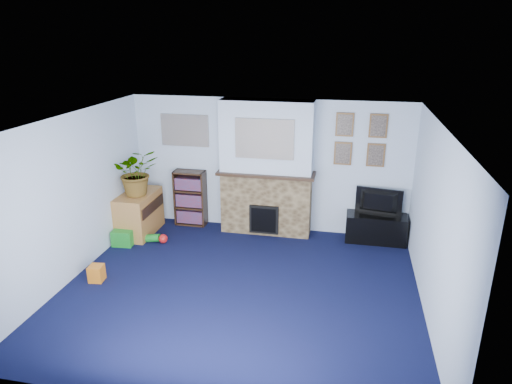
% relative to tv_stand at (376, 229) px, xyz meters
% --- Properties ---
extents(floor, '(5.00, 4.50, 0.01)m').
position_rel_tv_stand_xyz_m(floor, '(-1.95, -2.03, -0.23)').
color(floor, black).
rests_on(floor, ground).
extents(ceiling, '(5.00, 4.50, 0.01)m').
position_rel_tv_stand_xyz_m(ceiling, '(-1.95, -2.03, 2.17)').
color(ceiling, white).
rests_on(ceiling, wall_back).
extents(wall_back, '(5.00, 0.04, 2.40)m').
position_rel_tv_stand_xyz_m(wall_back, '(-1.95, 0.22, 0.97)').
color(wall_back, silver).
rests_on(wall_back, ground).
extents(wall_front, '(5.00, 0.04, 2.40)m').
position_rel_tv_stand_xyz_m(wall_front, '(-1.95, -4.28, 0.97)').
color(wall_front, silver).
rests_on(wall_front, ground).
extents(wall_left, '(0.04, 4.50, 2.40)m').
position_rel_tv_stand_xyz_m(wall_left, '(-4.45, -2.03, 0.97)').
color(wall_left, silver).
rests_on(wall_left, ground).
extents(wall_right, '(0.04, 4.50, 2.40)m').
position_rel_tv_stand_xyz_m(wall_right, '(0.55, -2.03, 0.97)').
color(wall_right, silver).
rests_on(wall_right, ground).
extents(chimney_breast, '(1.72, 0.50, 2.40)m').
position_rel_tv_stand_xyz_m(chimney_breast, '(-1.95, 0.02, 0.96)').
color(chimney_breast, brown).
rests_on(chimney_breast, ground).
extents(collage_main, '(1.00, 0.03, 0.68)m').
position_rel_tv_stand_xyz_m(collage_main, '(-1.95, -0.19, 1.55)').
color(collage_main, gray).
rests_on(collage_main, chimney_breast).
extents(collage_left, '(0.90, 0.03, 0.58)m').
position_rel_tv_stand_xyz_m(collage_left, '(-3.50, 0.21, 1.55)').
color(collage_left, gray).
rests_on(collage_left, wall_back).
extents(portrait_tl, '(0.30, 0.03, 0.40)m').
position_rel_tv_stand_xyz_m(portrait_tl, '(-0.65, 0.20, 1.77)').
color(portrait_tl, brown).
rests_on(portrait_tl, wall_back).
extents(portrait_tr, '(0.30, 0.03, 0.40)m').
position_rel_tv_stand_xyz_m(portrait_tr, '(-0.10, 0.20, 1.77)').
color(portrait_tr, brown).
rests_on(portrait_tr, wall_back).
extents(portrait_bl, '(0.30, 0.03, 0.40)m').
position_rel_tv_stand_xyz_m(portrait_bl, '(-0.65, 0.20, 1.27)').
color(portrait_bl, brown).
rests_on(portrait_bl, wall_back).
extents(portrait_br, '(0.30, 0.03, 0.40)m').
position_rel_tv_stand_xyz_m(portrait_br, '(-0.10, 0.20, 1.27)').
color(portrait_br, brown).
rests_on(portrait_br, wall_back).
extents(tv_stand, '(1.03, 0.43, 0.49)m').
position_rel_tv_stand_xyz_m(tv_stand, '(0.00, 0.00, 0.00)').
color(tv_stand, black).
rests_on(tv_stand, ground).
extents(television, '(0.80, 0.24, 0.46)m').
position_rel_tv_stand_xyz_m(television, '(-0.00, 0.02, 0.49)').
color(television, black).
rests_on(television, tv_stand).
extents(bookshelf, '(0.58, 0.28, 1.05)m').
position_rel_tv_stand_xyz_m(bookshelf, '(-3.41, 0.08, 0.28)').
color(bookshelf, black).
rests_on(bookshelf, ground).
extents(sideboard, '(0.54, 0.98, 0.76)m').
position_rel_tv_stand_xyz_m(sideboard, '(-4.19, -0.51, 0.12)').
color(sideboard, '#AD7437').
rests_on(sideboard, ground).
extents(potted_plant, '(0.98, 0.95, 0.83)m').
position_rel_tv_stand_xyz_m(potted_plant, '(-4.14, -0.56, 0.95)').
color(potted_plant, '#26661E').
rests_on(potted_plant, sideboard).
extents(mantel_clock, '(0.09, 0.06, 0.13)m').
position_rel_tv_stand_xyz_m(mantel_clock, '(-2.05, -0.03, 1.00)').
color(mantel_clock, gold).
rests_on(mantel_clock, chimney_breast).
extents(mantel_candle, '(0.05, 0.05, 0.15)m').
position_rel_tv_stand_xyz_m(mantel_candle, '(-1.65, -0.03, 1.01)').
color(mantel_candle, '#B2BFC6').
rests_on(mantel_candle, chimney_breast).
extents(mantel_teddy, '(0.13, 0.13, 0.13)m').
position_rel_tv_stand_xyz_m(mantel_teddy, '(-2.49, -0.03, 0.99)').
color(mantel_teddy, gray).
rests_on(mantel_teddy, chimney_breast).
extents(mantel_can, '(0.06, 0.06, 0.13)m').
position_rel_tv_stand_xyz_m(mantel_can, '(-1.28, -0.03, 0.99)').
color(mantel_can, orange).
rests_on(mantel_can, chimney_breast).
extents(green_crate, '(0.36, 0.30, 0.27)m').
position_rel_tv_stand_xyz_m(green_crate, '(-4.25, -1.03, -0.08)').
color(green_crate, '#198C26').
rests_on(green_crate, ground).
extents(toy_ball, '(0.16, 0.16, 0.16)m').
position_rel_tv_stand_xyz_m(toy_ball, '(-3.61, -0.83, -0.14)').
color(toy_ball, red).
rests_on(toy_ball, ground).
extents(toy_block, '(0.22, 0.22, 0.24)m').
position_rel_tv_stand_xyz_m(toy_block, '(-4.07, -2.23, -0.12)').
color(toy_block, orange).
rests_on(toy_block, ground).
extents(toy_tube, '(0.31, 0.14, 0.18)m').
position_rel_tv_stand_xyz_m(toy_tube, '(-3.83, -0.83, -0.15)').
color(toy_tube, '#198C26').
rests_on(toy_tube, ground).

